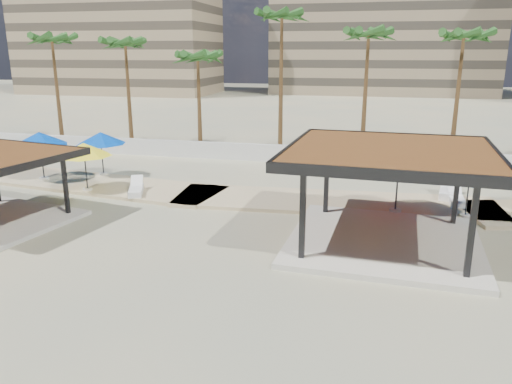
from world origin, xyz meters
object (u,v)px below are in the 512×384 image
pavilion_central (388,188)px  lounger_c (448,191)px  lounger_a (136,190)px  umbrella_c (399,160)px  lounger_b (456,199)px  umbrella_a (101,138)px

pavilion_central → lounger_c: (3.25, 7.24, -1.92)m
pavilion_central → lounger_a: (-12.65, 3.83, -1.96)m
umbrella_c → pavilion_central: bearing=-97.9°
umbrella_c → lounger_a: size_ratio=1.81×
lounger_b → lounger_a: bearing=98.6°
lounger_b → pavilion_central: bearing=150.9°
umbrella_c → lounger_c: bearing=51.7°
lounger_a → lounger_b: size_ratio=1.04×
umbrella_c → lounger_b: (2.95, 2.25, -2.26)m
umbrella_a → umbrella_c: size_ratio=0.81×
umbrella_a → umbrella_c: 17.32m
pavilion_central → lounger_b: 7.23m
lounger_a → lounger_b: (16.12, 2.21, 0.00)m
pavilion_central → lounger_a: size_ratio=3.81×
lounger_b → lounger_c: 1.22m
lounger_a → lounger_b: bearing=-104.0°
umbrella_a → umbrella_c: (16.99, -3.36, 0.22)m
lounger_c → lounger_b: bearing=-160.4°
lounger_b → lounger_c: size_ratio=0.80×
lounger_c → pavilion_central: bearing=164.9°
umbrella_a → lounger_c: umbrella_a is taller
umbrella_a → lounger_a: size_ratio=1.47×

